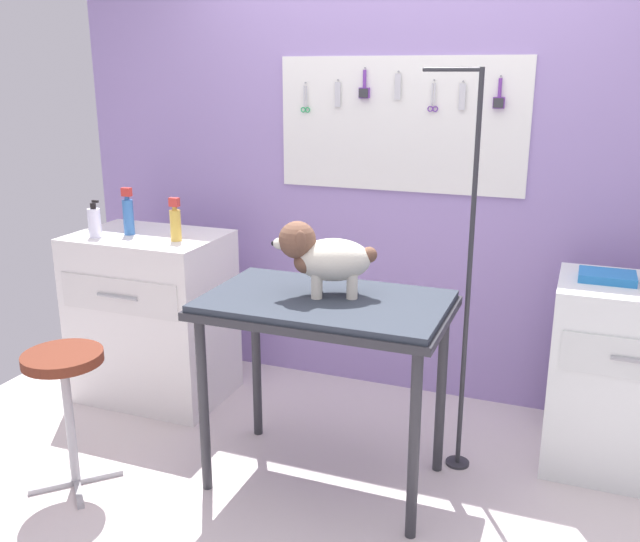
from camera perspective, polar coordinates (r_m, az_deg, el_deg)
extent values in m
cube|color=silver|center=(3.10, 0.39, -19.28)|extent=(4.40, 4.00, 0.04)
cube|color=#9C83C3|center=(3.80, 7.33, 6.56)|extent=(4.00, 0.06, 2.30)
cube|color=white|center=(3.73, 6.59, 11.90)|extent=(1.33, 0.02, 0.70)
cylinder|color=gray|center=(3.88, -1.17, 15.30)|extent=(0.01, 0.02, 0.01)
cube|color=silver|center=(3.88, -1.31, 14.26)|extent=(0.01, 0.00, 0.11)
cube|color=silver|center=(3.87, -1.14, 14.26)|extent=(0.01, 0.00, 0.11)
torus|color=#28A258|center=(3.88, -1.40, 13.18)|extent=(0.03, 0.01, 0.03)
torus|color=#28A258|center=(3.87, -1.03, 13.18)|extent=(0.03, 0.01, 0.03)
cylinder|color=gray|center=(3.81, 1.53, 15.51)|extent=(0.01, 0.02, 0.01)
cube|color=silver|center=(3.81, 1.47, 14.38)|extent=(0.03, 0.01, 0.13)
cylinder|color=gray|center=(3.77, 3.77, 16.42)|extent=(0.01, 0.02, 0.01)
cylinder|color=#6E369F|center=(3.76, 3.70, 15.58)|extent=(0.02, 0.02, 0.09)
cube|color=#6E369F|center=(3.76, 3.68, 14.47)|extent=(0.06, 0.02, 0.06)
cube|color=#333338|center=(3.74, 3.61, 14.47)|extent=(0.05, 0.01, 0.05)
cylinder|color=gray|center=(3.72, 6.52, 16.07)|extent=(0.01, 0.02, 0.01)
cube|color=silver|center=(3.71, 6.44, 14.91)|extent=(0.03, 0.01, 0.13)
cylinder|color=gray|center=(3.67, 9.44, 15.32)|extent=(0.01, 0.02, 0.01)
cube|color=silver|center=(3.67, 9.26, 14.23)|extent=(0.01, 0.00, 0.11)
cube|color=silver|center=(3.66, 9.45, 14.22)|extent=(0.01, 0.00, 0.11)
torus|color=#623292|center=(3.67, 9.10, 13.10)|extent=(0.03, 0.01, 0.03)
torus|color=#623292|center=(3.66, 9.51, 13.07)|extent=(0.03, 0.01, 0.03)
cylinder|color=gray|center=(3.64, 11.77, 15.11)|extent=(0.01, 0.02, 0.01)
cube|color=silver|center=(3.64, 11.68, 13.93)|extent=(0.03, 0.01, 0.13)
cylinder|color=gray|center=(3.62, 14.74, 15.33)|extent=(0.01, 0.02, 0.01)
cylinder|color=#6F379A|center=(3.61, 14.65, 14.46)|extent=(0.02, 0.02, 0.09)
cube|color=#6F379A|center=(3.61, 14.57, 13.31)|extent=(0.06, 0.02, 0.06)
cube|color=#333338|center=(3.60, 14.54, 13.30)|extent=(0.05, 0.01, 0.05)
cylinder|color=#2D2D33|center=(3.05, -9.61, -10.93)|extent=(0.04, 0.04, 0.80)
cylinder|color=#2D2D33|center=(2.74, 7.78, -14.17)|extent=(0.04, 0.04, 0.80)
cylinder|color=#2D2D33|center=(3.45, -5.28, -7.40)|extent=(0.04, 0.04, 0.80)
cylinder|color=#2D2D33|center=(3.18, 9.98, -9.72)|extent=(0.04, 0.04, 0.80)
cube|color=#2D2D33|center=(2.91, 0.44, -3.09)|extent=(1.04, 0.63, 0.03)
cube|color=#2D343F|center=(2.90, 0.44, -2.50)|extent=(1.01, 0.61, 0.03)
cylinder|color=#2D2D33|center=(3.43, 11.28, -15.26)|extent=(0.11, 0.11, 0.01)
cylinder|color=#2D2D33|center=(3.06, 12.20, -0.88)|extent=(0.02, 0.02, 1.79)
cylinder|color=#2D2D33|center=(2.95, 10.87, 16.05)|extent=(0.24, 0.02, 0.02)
cylinder|color=silver|center=(2.87, -0.28, -1.27)|extent=(0.05, 0.05, 0.11)
cylinder|color=silver|center=(2.96, -0.23, -0.71)|extent=(0.05, 0.05, 0.11)
cylinder|color=silver|center=(2.87, 2.67, -1.28)|extent=(0.05, 0.05, 0.11)
cylinder|color=silver|center=(2.96, 2.62, -0.73)|extent=(0.05, 0.05, 0.11)
ellipsoid|color=silver|center=(2.89, 1.10, 0.94)|extent=(0.37, 0.30, 0.18)
ellipsoid|color=brown|center=(2.89, -1.09, 0.78)|extent=(0.15, 0.17, 0.10)
sphere|color=brown|center=(2.87, -1.89, 2.59)|extent=(0.16, 0.16, 0.16)
ellipsoid|color=silver|center=(2.88, -3.23, 2.29)|extent=(0.09, 0.08, 0.05)
sphere|color=black|center=(2.88, -3.85, 2.29)|extent=(0.02, 0.02, 0.02)
ellipsoid|color=brown|center=(2.80, -1.64, 2.50)|extent=(0.06, 0.05, 0.09)
ellipsoid|color=brown|center=(2.93, -1.52, 3.12)|extent=(0.06, 0.05, 0.09)
sphere|color=brown|center=(2.89, 4.09, 1.35)|extent=(0.07, 0.07, 0.07)
cube|color=silver|center=(3.95, -13.63, -3.66)|extent=(0.80, 0.56, 0.93)
cube|color=silver|center=(3.67, -16.33, -2.01)|extent=(0.70, 0.01, 0.19)
cylinder|color=#99999E|center=(3.66, -16.41, -2.05)|extent=(0.24, 0.02, 0.02)
cube|color=silver|center=(3.45, 24.15, -8.07)|extent=(0.68, 0.52, 0.89)
cube|color=silver|center=(3.13, 24.75, -6.71)|extent=(0.60, 0.01, 0.18)
cylinder|color=#99999E|center=(3.13, 24.76, -6.77)|extent=(0.20, 0.02, 0.02)
cylinder|color=#9E9EA3|center=(3.27, -19.95, -11.88)|extent=(0.04, 0.04, 0.59)
cube|color=#9E9EA3|center=(3.41, -17.73, -15.86)|extent=(0.16, 0.16, 0.02)
cube|color=#9E9EA3|center=(3.49, -19.63, -15.23)|extent=(0.16, 0.16, 0.02)
cube|color=#9E9EA3|center=(3.40, -21.24, -16.29)|extent=(0.16, 0.16, 0.02)
cube|color=#9E9EA3|center=(3.32, -19.32, -16.98)|extent=(0.16, 0.16, 0.02)
cylinder|color=maroon|center=(3.14, -20.51, -6.75)|extent=(0.34, 0.34, 0.04)
cylinder|color=white|center=(3.82, -18.14, 3.79)|extent=(0.07, 0.07, 0.15)
cylinder|color=black|center=(3.80, -18.26, 5.13)|extent=(0.03, 0.03, 0.03)
cube|color=black|center=(3.79, -18.09, 5.49)|extent=(0.04, 0.01, 0.01)
cylinder|color=gold|center=(3.63, -11.85, 3.70)|extent=(0.06, 0.06, 0.16)
cylinder|color=gold|center=(3.61, -11.93, 5.09)|extent=(0.03, 0.03, 0.02)
cube|color=red|center=(3.61, -11.96, 5.59)|extent=(0.05, 0.03, 0.04)
cylinder|color=#366BB2|center=(3.83, -15.55, 4.30)|extent=(0.06, 0.06, 0.19)
cylinder|color=#366BB2|center=(3.81, -15.67, 5.83)|extent=(0.03, 0.03, 0.02)
cube|color=red|center=(3.80, -15.71, 6.31)|extent=(0.05, 0.03, 0.04)
cube|color=#2677C7|center=(3.30, 22.65, -0.42)|extent=(0.24, 0.18, 0.04)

